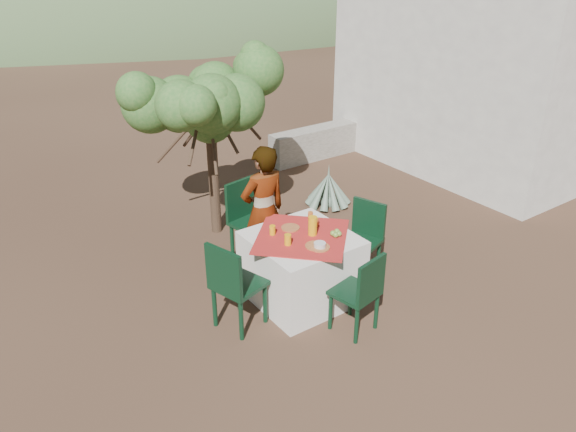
# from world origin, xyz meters

# --- Properties ---
(ground) EXTENTS (160.00, 160.00, 0.00)m
(ground) POSITION_xyz_m (0.00, 0.00, 0.00)
(ground) COLOR #352318
(ground) RESTS_ON ground
(table) EXTENTS (1.30, 1.30, 0.76)m
(table) POSITION_xyz_m (0.38, 0.01, 0.38)
(table) COLOR white
(table) RESTS_ON ground
(chair_far) EXTENTS (0.53, 0.53, 0.99)m
(chair_far) POSITION_xyz_m (0.38, 1.09, 0.55)
(chair_far) COLOR black
(chair_far) RESTS_ON ground
(chair_near) EXTENTS (0.47, 0.47, 0.87)m
(chair_near) POSITION_xyz_m (0.49, -0.81, 0.49)
(chair_near) COLOR black
(chair_near) RESTS_ON ground
(chair_left) EXTENTS (0.56, 0.56, 0.97)m
(chair_left) POSITION_xyz_m (-0.49, -0.04, 0.54)
(chair_left) COLOR black
(chair_left) RESTS_ON ground
(chair_right) EXTENTS (0.53, 0.53, 0.89)m
(chair_right) POSITION_xyz_m (1.26, 0.01, 0.50)
(chair_right) COLOR black
(chair_right) RESTS_ON ground
(person) EXTENTS (0.57, 0.38, 1.56)m
(person) POSITION_xyz_m (0.36, 0.71, 0.78)
(person) COLOR #8C6651
(person) RESTS_ON ground
(shrub_tree) EXTENTS (1.79, 1.76, 2.11)m
(shrub_tree) POSITION_xyz_m (0.44, 1.99, 1.66)
(shrub_tree) COLOR #442E22
(shrub_tree) RESTS_ON ground
(agave) EXTENTS (0.68, 0.66, 0.71)m
(agave) POSITION_xyz_m (2.12, 1.70, 0.24)
(agave) COLOR slate
(agave) RESTS_ON ground
(guesthouse) EXTENTS (3.20, 4.20, 3.00)m
(guesthouse) POSITION_xyz_m (5.60, 1.80, 1.50)
(guesthouse) COLOR silver
(guesthouse) RESTS_ON ground
(stone_wall) EXTENTS (2.60, 0.35, 0.55)m
(stone_wall) POSITION_xyz_m (3.60, 3.40, 0.28)
(stone_wall) COLOR gray
(stone_wall) RESTS_ON ground
(plate_far) EXTENTS (0.20, 0.20, 0.01)m
(plate_far) POSITION_xyz_m (0.38, 0.22, 0.77)
(plate_far) COLOR brown
(plate_far) RESTS_ON table
(plate_near) EXTENTS (0.21, 0.21, 0.01)m
(plate_near) POSITION_xyz_m (0.36, -0.25, 0.77)
(plate_near) COLOR brown
(plate_near) RESTS_ON table
(glass_far) EXTENTS (0.06, 0.06, 0.10)m
(glass_far) POSITION_xyz_m (0.15, 0.22, 0.81)
(glass_far) COLOR #EBA30E
(glass_far) RESTS_ON table
(glass_near) EXTENTS (0.07, 0.07, 0.11)m
(glass_near) POSITION_xyz_m (0.16, -0.05, 0.82)
(glass_near) COLOR #EBA30E
(glass_near) RESTS_ON table
(juice_pitcher) EXTENTS (0.09, 0.09, 0.21)m
(juice_pitcher) POSITION_xyz_m (0.49, -0.03, 0.87)
(juice_pitcher) COLOR #EBA30E
(juice_pitcher) RESTS_ON table
(bowl_plate) EXTENTS (0.21, 0.21, 0.01)m
(bowl_plate) POSITION_xyz_m (0.38, -0.29, 0.77)
(bowl_plate) COLOR brown
(bowl_plate) RESTS_ON table
(white_bowl) EXTENTS (0.12, 0.12, 0.05)m
(white_bowl) POSITION_xyz_m (0.38, -0.29, 0.80)
(white_bowl) COLOR silver
(white_bowl) RESTS_ON bowl_plate
(jar_left) EXTENTS (0.06, 0.06, 0.09)m
(jar_left) POSITION_xyz_m (0.64, 0.11, 0.81)
(jar_left) COLOR #C26222
(jar_left) RESTS_ON table
(jar_right) EXTENTS (0.06, 0.06, 0.09)m
(jar_right) POSITION_xyz_m (0.69, 0.27, 0.81)
(jar_right) COLOR #C26222
(jar_right) RESTS_ON table
(napkin_holder) EXTENTS (0.07, 0.05, 0.09)m
(napkin_holder) POSITION_xyz_m (0.62, 0.15, 0.81)
(napkin_holder) COLOR silver
(napkin_holder) RESTS_ON table
(fruit_cluster) EXTENTS (0.12, 0.11, 0.06)m
(fruit_cluster) POSITION_xyz_m (0.67, -0.19, 0.79)
(fruit_cluster) COLOR olive
(fruit_cluster) RESTS_ON table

